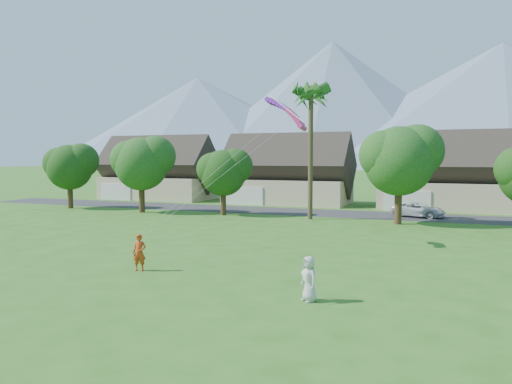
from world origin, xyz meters
The scene contains 10 objects.
ground centered at (0.00, 0.00, 0.00)m, with size 500.00×500.00×0.00m, color #2D6019.
street centered at (0.00, 34.00, 0.01)m, with size 90.00×7.00×0.01m, color #2D2D30.
kite_flyer centered at (-4.26, 4.67, 0.94)m, with size 0.69×0.45×1.88m, color #BF3D15.
watcher centered at (5.25, 2.68, 0.92)m, with size 0.90×0.58×1.84m, color beige.
parked_car centered at (7.24, 34.00, 0.71)m, with size 2.35×5.10×1.42m, color silver.
mountain_ridge centered at (10.40, 260.00, 29.07)m, with size 540.00×240.00×70.00m.
houses_row centered at (0.49, 42.99, 3.44)m, with size 72.75×8.19×8.86m.
tree_row centered at (-1.14, 27.92, 4.89)m, with size 62.27×6.67×8.45m.
fan_palm centered at (-2.00, 28.50, 11.80)m, with size 3.00×3.00×13.80m.
parafoil_kite centered at (0.41, 14.56, 8.81)m, with size 3.38×1.26×0.50m.
Camera 1 is at (10.64, -16.39, 5.79)m, focal length 35.00 mm.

